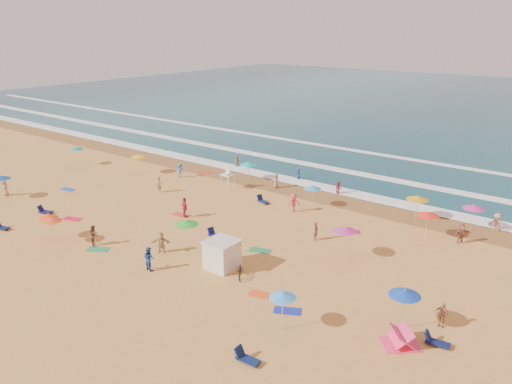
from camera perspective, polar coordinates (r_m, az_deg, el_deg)
The scene contains 13 objects.
ground at distance 42.17m, azimuth -1.75°, elevation -4.79°, with size 220.00×220.00×0.00m, color gold.
ocean at distance 117.79m, azimuth 25.22°, elevation 8.72°, with size 220.00×140.00×0.18m, color #0C4756.
wet_sand at distance 51.81m, azimuth 6.97°, elevation -0.37°, with size 220.00×220.00×0.00m, color olive.
surf_foam at distance 59.23m, azimuth 11.33°, elevation 1.93°, with size 200.00×18.70×0.05m.
cabana at distance 36.23m, azimuth -3.90°, elevation -7.20°, with size 2.00×2.00×2.00m, color silver.
cabana_roof at distance 35.78m, azimuth -3.94°, elevation -5.67°, with size 2.20×2.20×0.12m, color silver.
bicycle at distance 35.16m, azimuth -1.84°, elevation -8.99°, with size 0.61×1.75×0.92m, color black.
lifeguard_stand at distance 53.30m, azimuth -3.23°, elevation 1.47°, with size 1.20×1.20×2.10m, color white, non-canonical shape.
beach_umbrellas at distance 41.82m, azimuth 1.64°, elevation -1.77°, with size 61.47×24.77×0.76m.
loungers at distance 37.24m, azimuth 0.36°, elevation -7.81°, with size 41.29×20.89×0.34m.
towels at distance 42.12m, azimuth -3.75°, elevation -4.83°, with size 50.89×22.31×0.03m.
popup_tents at distance 33.73m, azimuth 23.79°, elevation -11.75°, with size 7.37×13.88×1.20m.
beachgoers at distance 45.49m, azimuth 0.91°, elevation -1.91°, with size 44.18×25.73×2.14m.
Camera 1 is at (24.45, -29.99, 16.77)m, focal length 35.00 mm.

